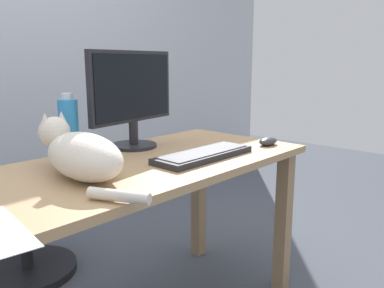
{
  "coord_description": "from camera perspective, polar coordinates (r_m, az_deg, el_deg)",
  "views": [
    {
      "loc": [
        -0.88,
        -1.12,
        1.08
      ],
      "look_at": [
        0.21,
        -0.12,
        0.77
      ],
      "focal_mm": 36.88,
      "sensor_mm": 36.0,
      "label": 1
    }
  ],
  "objects": [
    {
      "name": "desk",
      "position": [
        1.5,
        -8.82,
        -6.73
      ],
      "size": [
        1.48,
        0.65,
        0.71
      ],
      "color": "tan",
      "rests_on": "ground_plane"
    },
    {
      "name": "office_chair",
      "position": [
        2.16,
        -24.69,
        -7.97
      ],
      "size": [
        0.5,
        0.48,
        0.9
      ],
      "color": "black",
      "rests_on": "ground_plane"
    },
    {
      "name": "monitor",
      "position": [
        1.72,
        -8.58,
        6.94
      ],
      "size": [
        0.48,
        0.2,
        0.42
      ],
      "color": "#232328",
      "rests_on": "desk"
    },
    {
      "name": "keyboard",
      "position": [
        1.54,
        1.7,
        -1.53
      ],
      "size": [
        0.44,
        0.15,
        0.03
      ],
      "color": "#232328",
      "rests_on": "desk"
    },
    {
      "name": "cat",
      "position": [
        1.32,
        -15.83,
        -1.3
      ],
      "size": [
        0.22,
        0.61,
        0.2
      ],
      "color": "silver",
      "rests_on": "desk"
    },
    {
      "name": "computer_mouse",
      "position": [
        1.81,
        10.94,
        0.4
      ],
      "size": [
        0.11,
        0.06,
        0.04
      ],
      "primitive_type": "ellipsoid",
      "color": "#333338",
      "rests_on": "desk"
    },
    {
      "name": "water_bottle",
      "position": [
        1.6,
        -17.35,
        2.24
      ],
      "size": [
        0.07,
        0.07,
        0.25
      ],
      "color": "#2D8CD1",
      "rests_on": "desk"
    }
  ]
}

